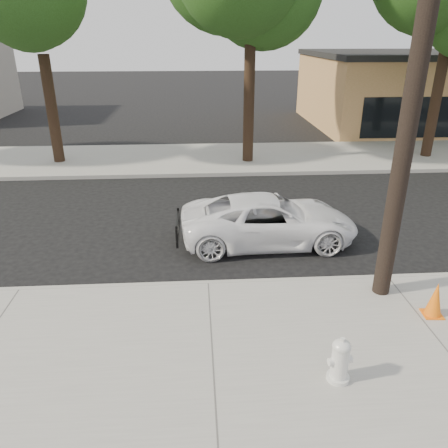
{
  "coord_description": "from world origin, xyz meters",
  "views": [
    {
      "loc": [
        -0.18,
        -10.3,
        5.1
      ],
      "look_at": [
        0.42,
        -0.92,
        1.0
      ],
      "focal_mm": 35.0,
      "sensor_mm": 36.0,
      "label": 1
    }
  ],
  "objects_px": {
    "police_cruiser": "(269,220)",
    "fire_hydrant": "(340,361)",
    "utility_pole": "(419,60)",
    "traffic_cone": "(435,300)"
  },
  "relations": [
    {
      "from": "utility_pole",
      "to": "police_cruiser",
      "type": "height_order",
      "value": "utility_pole"
    },
    {
      "from": "utility_pole",
      "to": "fire_hydrant",
      "type": "distance_m",
      "value": 5.13
    },
    {
      "from": "utility_pole",
      "to": "police_cruiser",
      "type": "bearing_deg",
      "value": 124.44
    },
    {
      "from": "utility_pole",
      "to": "police_cruiser",
      "type": "distance_m",
      "value": 5.3
    },
    {
      "from": "police_cruiser",
      "to": "traffic_cone",
      "type": "distance_m",
      "value": 4.51
    },
    {
      "from": "utility_pole",
      "to": "traffic_cone",
      "type": "relative_size",
      "value": 12.9
    },
    {
      "from": "fire_hydrant",
      "to": "traffic_cone",
      "type": "distance_m",
      "value": 2.8
    },
    {
      "from": "utility_pole",
      "to": "police_cruiser",
      "type": "xyz_separation_m",
      "value": [
        -1.93,
        2.81,
        -4.06
      ]
    },
    {
      "from": "fire_hydrant",
      "to": "utility_pole",
      "type": "bearing_deg",
      "value": 46.09
    },
    {
      "from": "police_cruiser",
      "to": "fire_hydrant",
      "type": "distance_m",
      "value": 5.26
    }
  ]
}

